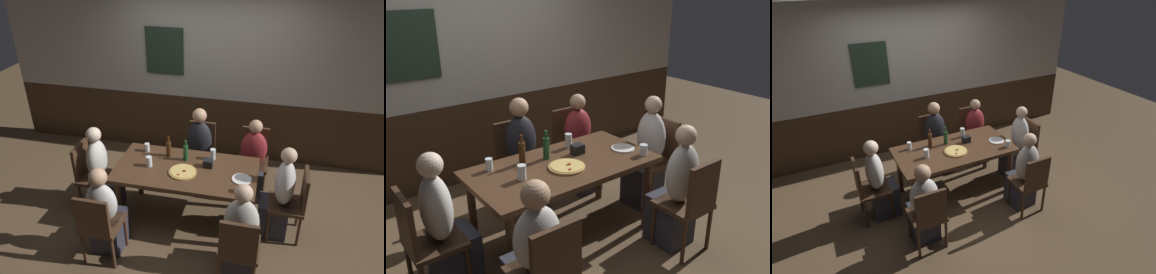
% 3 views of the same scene
% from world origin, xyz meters
% --- Properties ---
extents(ground_plane, '(12.00, 12.00, 0.00)m').
position_xyz_m(ground_plane, '(0.00, 0.00, 0.00)').
color(ground_plane, brown).
extents(wall_back, '(6.40, 0.13, 2.60)m').
position_xyz_m(wall_back, '(-0.00, 1.65, 1.30)').
color(wall_back, '#3D2819').
rests_on(wall_back, ground_plane).
extents(dining_table, '(1.65, 0.85, 0.74)m').
position_xyz_m(dining_table, '(0.00, 0.00, 0.66)').
color(dining_table, '#472D1C').
rests_on(dining_table, ground_plane).
extents(chair_left_near, '(0.40, 0.40, 0.88)m').
position_xyz_m(chair_left_near, '(-0.72, -0.84, 0.50)').
color(chair_left_near, '#422B1C').
rests_on(chair_left_near, ground_plane).
extents(chair_head_east, '(0.40, 0.40, 0.88)m').
position_xyz_m(chair_head_east, '(1.24, 0.00, 0.50)').
color(chair_head_east, '#422B1C').
rests_on(chair_head_east, ground_plane).
extents(chair_head_west, '(0.40, 0.40, 0.88)m').
position_xyz_m(chair_head_west, '(-1.24, 0.00, 0.50)').
color(chair_head_west, '#422B1C').
rests_on(chair_head_west, ground_plane).
extents(chair_right_near, '(0.40, 0.40, 0.88)m').
position_xyz_m(chair_right_near, '(0.72, -0.84, 0.50)').
color(chair_right_near, '#422B1C').
rests_on(chair_right_near, ground_plane).
extents(chair_right_far, '(0.40, 0.40, 0.88)m').
position_xyz_m(chair_right_far, '(0.72, 0.84, 0.50)').
color(chair_right_far, '#422B1C').
rests_on(chair_right_far, ground_plane).
extents(chair_mid_far, '(0.40, 0.40, 0.88)m').
position_xyz_m(chair_mid_far, '(0.00, 0.84, 0.50)').
color(chair_mid_far, '#422B1C').
rests_on(chair_mid_far, ground_plane).
extents(person_left_near, '(0.34, 0.37, 1.10)m').
position_xyz_m(person_left_near, '(-0.72, -0.68, 0.46)').
color(person_left_near, '#2D2D38').
rests_on(person_left_near, ground_plane).
extents(person_head_east, '(0.37, 0.34, 1.16)m').
position_xyz_m(person_head_east, '(1.08, 0.00, 0.49)').
color(person_head_east, '#2D2D38').
rests_on(person_head_east, ground_plane).
extents(person_head_west, '(0.37, 0.34, 1.14)m').
position_xyz_m(person_head_west, '(-1.08, 0.00, 0.48)').
color(person_head_west, '#2D2D38').
rests_on(person_head_west, ground_plane).
extents(person_right_near, '(0.34, 0.37, 1.14)m').
position_xyz_m(person_right_near, '(0.72, -0.68, 0.48)').
color(person_right_near, '#2D2D38').
rests_on(person_right_near, ground_plane).
extents(person_right_far, '(0.34, 0.37, 1.09)m').
position_xyz_m(person_right_far, '(0.72, 0.68, 0.45)').
color(person_right_far, '#2D2D38').
rests_on(person_right_far, ground_plane).
extents(person_mid_far, '(0.34, 0.37, 1.17)m').
position_xyz_m(person_mid_far, '(-0.00, 0.68, 0.49)').
color(person_mid_far, '#2D2D38').
rests_on(person_mid_far, ground_plane).
extents(pizza, '(0.32, 0.32, 0.03)m').
position_xyz_m(pizza, '(-0.02, -0.09, 0.75)').
color(pizza, tan).
rests_on(pizza, dining_table).
extents(beer_glass_tall, '(0.07, 0.07, 0.14)m').
position_xyz_m(beer_glass_tall, '(0.26, 0.27, 0.80)').
color(beer_glass_tall, silver).
rests_on(beer_glass_tall, dining_table).
extents(pint_glass_pale, '(0.07, 0.07, 0.10)m').
position_xyz_m(pint_glass_pale, '(0.70, -0.29, 0.78)').
color(pint_glass_pale, silver).
rests_on(pint_glass_pale, dining_table).
extents(pint_glass_stout, '(0.06, 0.06, 0.11)m').
position_xyz_m(pint_glass_stout, '(-0.57, 0.27, 0.79)').
color(pint_glass_stout, silver).
rests_on(pint_glass_stout, dining_table).
extents(beer_glass_half, '(0.07, 0.07, 0.13)m').
position_xyz_m(beer_glass_half, '(-0.43, -0.04, 0.79)').
color(beer_glass_half, silver).
rests_on(beer_glass_half, dining_table).
extents(beer_bottle_green, '(0.06, 0.06, 0.27)m').
position_xyz_m(beer_bottle_green, '(-0.05, 0.18, 0.85)').
color(beer_bottle_green, '#194723').
rests_on(beer_bottle_green, dining_table).
extents(beer_bottle_brown, '(0.06, 0.06, 0.26)m').
position_xyz_m(beer_bottle_brown, '(-0.27, 0.22, 0.85)').
color(beer_bottle_brown, '#42230F').
rests_on(beer_bottle_brown, dining_table).
extents(plate_white_large, '(0.22, 0.22, 0.01)m').
position_xyz_m(plate_white_large, '(0.65, -0.07, 0.75)').
color(plate_white_large, white).
rests_on(plate_white_large, dining_table).
extents(condiment_caddy, '(0.11, 0.09, 0.09)m').
position_xyz_m(condiment_caddy, '(0.24, 0.10, 0.79)').
color(condiment_caddy, black).
rests_on(condiment_caddy, dining_table).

